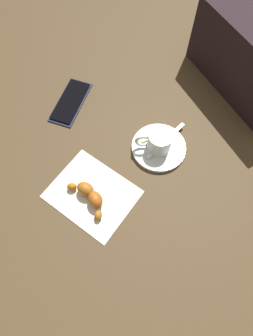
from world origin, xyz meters
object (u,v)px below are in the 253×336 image
at_px(croissant, 90,195).
at_px(saucer, 158,148).
at_px(teaspoon, 159,146).
at_px(sugar_packet, 150,136).
at_px(napkin, 92,194).
at_px(cell_phone, 71,102).
at_px(laptop_bag, 246,60).
at_px(espresso_cup, 159,141).

bearing_deg(croissant, saucer, -15.31).
height_order(teaspoon, sugar_packet, teaspoon).
bearing_deg(napkin, teaspoon, -17.35).
bearing_deg(napkin, croissant, -163.25).
bearing_deg(saucer, napkin, 163.10).
distance_m(teaspoon, cell_phone, 0.27).
distance_m(napkin, laptop_bag, 0.50).
xyz_separation_m(croissant, laptop_bag, (0.49, -0.11, 0.07)).
height_order(napkin, cell_phone, cell_phone).
bearing_deg(croissant, laptop_bag, -13.05).
xyz_separation_m(teaspoon, cell_phone, (-0.02, 0.27, -0.01)).
relative_size(espresso_cup, cell_phone, 0.49).
relative_size(sugar_packet, croissant, 0.58).
xyz_separation_m(napkin, croissant, (-0.01, -0.00, 0.02)).
relative_size(teaspoon, sugar_packet, 2.06).
height_order(espresso_cup, croissant, espresso_cup).
distance_m(napkin, cell_phone, 0.27).
xyz_separation_m(espresso_cup, napkin, (-0.19, 0.06, -0.04)).
height_order(sugar_packet, laptop_bag, laptop_bag).
bearing_deg(cell_phone, laptop_bag, -46.33).
bearing_deg(napkin, espresso_cup, -16.68).
distance_m(sugar_packet, croissant, 0.21).
xyz_separation_m(espresso_cup, laptop_bag, (0.29, -0.06, 0.05)).
distance_m(croissant, cell_phone, 0.28).
distance_m(espresso_cup, croissant, 0.20).
relative_size(saucer, laptop_bag, 0.42).
height_order(napkin, croissant, croissant).
relative_size(espresso_cup, laptop_bag, 0.25).
height_order(espresso_cup, laptop_bag, laptop_bag).
distance_m(teaspoon, napkin, 0.20).
height_order(croissant, cell_phone, croissant).
bearing_deg(napkin, cell_phone, 51.19).
bearing_deg(espresso_cup, saucer, -29.03).
height_order(teaspoon, cell_phone, teaspoon).
bearing_deg(croissant, cell_phone, 49.99).
height_order(teaspoon, croissant, croissant).
bearing_deg(teaspoon, napkin, 162.65).
bearing_deg(saucer, sugar_packet, 72.22).
bearing_deg(espresso_cup, teaspoon, -47.24).
relative_size(espresso_cup, napkin, 0.42).
relative_size(teaspoon, cell_phone, 0.85).
xyz_separation_m(teaspoon, croissant, (-0.20, 0.06, 0.01)).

